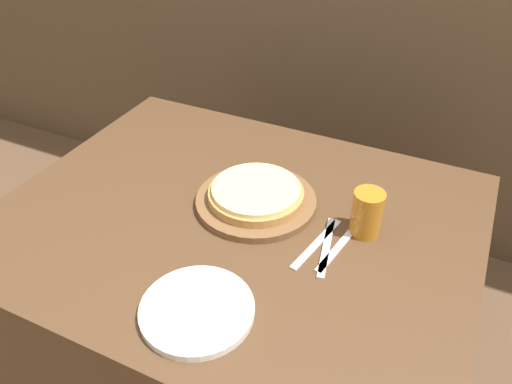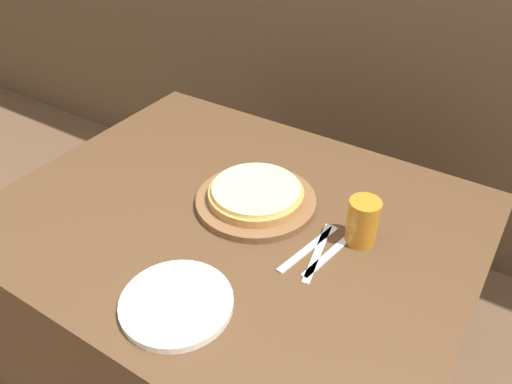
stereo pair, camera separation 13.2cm
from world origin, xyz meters
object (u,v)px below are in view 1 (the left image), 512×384
Objects in this scene: fork at (317,244)px; beer_glass at (367,211)px; pizza_on_board at (256,197)px; dinner_plate at (197,310)px; dinner_knife at (326,247)px; spoon at (336,250)px.

beer_glass is at bearing 46.59° from fork.
pizza_on_board is 0.30m from beer_glass.
dinner_plate reaches higher than fork.
fork is (0.20, -0.08, -0.02)m from pizza_on_board.
dinner_knife is at bearing 59.73° from dinner_plate.
dinner_plate is (-0.25, -0.40, -0.06)m from beer_glass.
pizza_on_board reaches higher than dinner_plate.
spoon is (0.25, -0.08, -0.02)m from pizza_on_board.
pizza_on_board is 0.22m from fork.
beer_glass is (0.29, 0.01, 0.04)m from pizza_on_board.
beer_glass is 0.12m from spoon.
fork is (-0.09, -0.10, -0.06)m from beer_glass.
dinner_plate is 1.14× the size of fork.
dinner_knife is at bearing -124.48° from beer_glass.
pizza_on_board is at bearing 158.13° from fork.
dinner_plate is 0.36m from dinner_knife.
dinner_plate reaches higher than dinner_knife.
beer_glass is 0.56× the size of dinner_knife.
dinner_knife is 1.17× the size of spoon.
dinner_plate is at bearing -120.27° from dinner_knife.
beer_glass reaches higher than pizza_on_board.
pizza_on_board is 0.27m from spoon.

